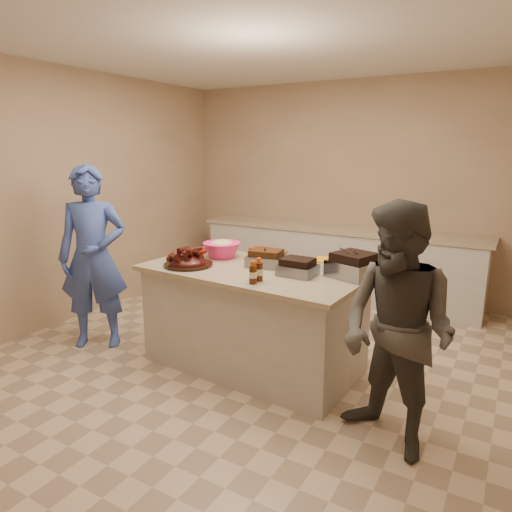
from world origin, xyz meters
The scene contains 20 objects.
room centered at (0.00, 0.00, 0.00)m, with size 4.50×5.00×2.70m, color tan, non-canonical shape.
back_counter centered at (0.00, 2.20, 0.45)m, with size 3.60×0.64×0.90m, color beige, non-canonical shape.
island centered at (0.09, -0.03, 0.00)m, with size 1.86×0.98×0.88m, color beige, non-canonical shape.
rib_platter centered at (-0.44, -0.22, 0.88)m, with size 0.42×0.42×0.17m, color #420E0B, non-canonical shape.
pulled_pork_tray centered at (0.14, 0.10, 0.88)m, with size 0.31×0.23×0.09m, color #47230F.
brisket_tray centered at (0.50, -0.02, 0.88)m, with size 0.28×0.24×0.08m, color black.
roasting_pan centered at (0.89, 0.15, 0.88)m, with size 0.33×0.33×0.13m, color gray.
coleslaw_bowl centered at (-0.37, 0.18, 0.88)m, with size 0.35×0.35×0.24m, color #FF2D87, non-canonical shape.
sausage_plate centered at (0.14, 0.34, 0.88)m, with size 0.28×0.28×0.05m, color silver.
mac_cheese_dish centered at (0.65, 0.28, 0.88)m, with size 0.32×0.23×0.08m, color orange.
bbq_bottle_a centered at (0.31, -0.40, 0.88)m, with size 0.06×0.06×0.17m, color #401B0A.
bbq_bottle_b centered at (0.31, -0.32, 0.88)m, with size 0.06×0.06×0.18m, color #401B0A.
mustard_bottle centered at (-0.01, 0.03, 0.88)m, with size 0.04×0.04×0.12m, color #E59A06.
sauce_bowl centered at (0.14, 0.25, 0.88)m, with size 0.13×0.04×0.13m, color silver.
plate_stack_large centered at (-0.73, 0.22, 0.88)m, with size 0.26×0.26×0.03m, color #9C1708.
plate_stack_small centered at (-0.74, 0.00, 0.88)m, with size 0.20×0.20×0.03m, color #9C1708.
plastic_cup centered at (-0.61, 0.34, 0.88)m, with size 0.11×0.10×0.11m, color #8E5712.
basket_stack centered at (-0.03, 0.34, 0.88)m, with size 0.20×0.15×0.10m, color #9C1708.
guest_blue centered at (-1.45, -0.39, 0.00)m, with size 0.63×1.73×0.41m, color #3D56B1.
guest_gray centered at (1.41, -0.55, 0.00)m, with size 0.76×1.57×0.59m, color #4D4945.
Camera 1 is at (1.97, -3.20, 1.85)m, focal length 32.00 mm.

